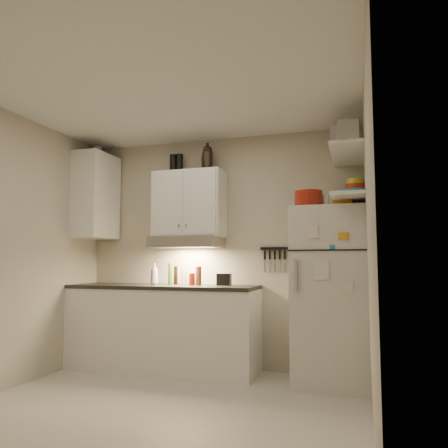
% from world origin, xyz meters
% --- Properties ---
extents(floor, '(3.20, 3.00, 0.02)m').
position_xyz_m(floor, '(0.00, 0.00, -0.01)').
color(floor, beige).
rests_on(floor, ground).
extents(ceiling, '(3.20, 3.00, 0.02)m').
position_xyz_m(ceiling, '(0.00, 0.00, 2.61)').
color(ceiling, white).
rests_on(ceiling, ground).
extents(back_wall, '(3.20, 0.02, 2.60)m').
position_xyz_m(back_wall, '(0.00, 1.51, 1.30)').
color(back_wall, '#BFB6A3').
rests_on(back_wall, ground).
extents(left_wall, '(0.02, 3.00, 2.60)m').
position_xyz_m(left_wall, '(-1.61, 0.00, 1.30)').
color(left_wall, '#BFB6A3').
rests_on(left_wall, ground).
extents(right_wall, '(0.02, 3.00, 2.60)m').
position_xyz_m(right_wall, '(1.61, 0.00, 1.30)').
color(right_wall, '#BFB6A3').
rests_on(right_wall, ground).
extents(base_cabinet, '(2.10, 0.60, 0.88)m').
position_xyz_m(base_cabinet, '(-0.55, 1.20, 0.44)').
color(base_cabinet, white).
rests_on(base_cabinet, floor).
extents(countertop, '(2.10, 0.62, 0.04)m').
position_xyz_m(countertop, '(-0.55, 1.20, 0.90)').
color(countertop, '#282522').
rests_on(countertop, base_cabinet).
extents(upper_cabinet, '(0.80, 0.33, 0.75)m').
position_xyz_m(upper_cabinet, '(-0.30, 1.33, 1.83)').
color(upper_cabinet, white).
rests_on(upper_cabinet, back_wall).
extents(side_cabinet, '(0.33, 0.55, 1.00)m').
position_xyz_m(side_cabinet, '(-1.44, 1.20, 1.95)').
color(side_cabinet, white).
rests_on(side_cabinet, left_wall).
extents(range_hood, '(0.76, 0.46, 0.12)m').
position_xyz_m(range_hood, '(-0.30, 1.27, 1.39)').
color(range_hood, silver).
rests_on(range_hood, back_wall).
extents(fridge, '(0.70, 0.68, 1.70)m').
position_xyz_m(fridge, '(1.25, 1.16, 0.85)').
color(fridge, silver).
rests_on(fridge, floor).
extents(shelf_hi, '(0.30, 0.95, 0.03)m').
position_xyz_m(shelf_hi, '(1.45, 1.02, 2.20)').
color(shelf_hi, white).
rests_on(shelf_hi, right_wall).
extents(shelf_lo, '(0.30, 0.95, 0.03)m').
position_xyz_m(shelf_lo, '(1.45, 1.02, 1.76)').
color(shelf_lo, white).
rests_on(shelf_lo, right_wall).
extents(knife_strip, '(0.42, 0.02, 0.03)m').
position_xyz_m(knife_strip, '(0.70, 1.49, 1.32)').
color(knife_strip, black).
rests_on(knife_strip, back_wall).
extents(dutch_oven, '(0.28, 0.28, 0.15)m').
position_xyz_m(dutch_oven, '(1.07, 0.99, 1.78)').
color(dutch_oven, maroon).
rests_on(dutch_oven, fridge).
extents(book_stack, '(0.21, 0.25, 0.08)m').
position_xyz_m(book_stack, '(1.40, 1.03, 1.74)').
color(book_stack, orange).
rests_on(book_stack, fridge).
extents(spice_jar, '(0.09, 0.09, 0.11)m').
position_xyz_m(spice_jar, '(1.24, 1.02, 1.76)').
color(spice_jar, silver).
rests_on(spice_jar, fridge).
extents(stock_pot, '(0.32, 0.32, 0.17)m').
position_xyz_m(stock_pot, '(1.41, 1.37, 2.30)').
color(stock_pot, silver).
rests_on(stock_pot, shelf_hi).
extents(tin_a, '(0.23, 0.21, 0.22)m').
position_xyz_m(tin_a, '(1.41, 0.93, 2.33)').
color(tin_a, '#AAAAAD').
rests_on(tin_a, shelf_hi).
extents(tin_b, '(0.20, 0.20, 0.17)m').
position_xyz_m(tin_b, '(1.46, 0.62, 2.30)').
color(tin_b, '#AAAAAD').
rests_on(tin_b, shelf_hi).
extents(bowl_teal, '(0.27, 0.27, 0.11)m').
position_xyz_m(bowl_teal, '(1.48, 1.29, 1.83)').
color(bowl_teal, teal).
rests_on(bowl_teal, shelf_lo).
extents(bowl_orange, '(0.21, 0.21, 0.06)m').
position_xyz_m(bowl_orange, '(1.51, 1.28, 1.91)').
color(bowl_orange, red).
rests_on(bowl_orange, bowl_teal).
extents(bowl_yellow, '(0.17, 0.17, 0.05)m').
position_xyz_m(bowl_yellow, '(1.51, 1.28, 1.97)').
color(bowl_yellow, '#CEDA26').
rests_on(bowl_yellow, bowl_orange).
extents(plates, '(0.32, 0.32, 0.07)m').
position_xyz_m(plates, '(1.50, 0.98, 1.81)').
color(plates, teal).
rests_on(plates, shelf_lo).
extents(growler_a, '(0.13, 0.13, 0.27)m').
position_xyz_m(growler_a, '(-0.12, 1.41, 2.34)').
color(growler_a, black).
rests_on(growler_a, upper_cabinet).
extents(growler_b, '(0.13, 0.13, 0.27)m').
position_xyz_m(growler_b, '(-0.06, 1.26, 2.34)').
color(growler_b, black).
rests_on(growler_b, upper_cabinet).
extents(thermos_a, '(0.08, 0.08, 0.23)m').
position_xyz_m(thermos_a, '(-0.45, 1.41, 2.32)').
color(thermos_a, black).
rests_on(thermos_a, upper_cabinet).
extents(thermos_b, '(0.08, 0.08, 0.23)m').
position_xyz_m(thermos_b, '(-0.53, 1.39, 2.31)').
color(thermos_b, black).
rests_on(thermos_b, upper_cabinet).
extents(side_jar, '(0.13, 0.13, 0.14)m').
position_xyz_m(side_jar, '(-1.51, 1.31, 2.52)').
color(side_jar, silver).
rests_on(side_jar, side_cabinet).
extents(soap_bottle, '(0.12, 0.13, 0.26)m').
position_xyz_m(soap_bottle, '(-0.66, 1.20, 1.05)').
color(soap_bottle, white).
rests_on(soap_bottle, countertop).
extents(pepper_mill, '(0.06, 0.06, 0.21)m').
position_xyz_m(pepper_mill, '(-0.15, 1.26, 1.02)').
color(pepper_mill, brown).
rests_on(pepper_mill, countertop).
extents(oil_bottle, '(0.06, 0.06, 0.24)m').
position_xyz_m(oil_bottle, '(-0.49, 1.25, 1.04)').
color(oil_bottle, '#42701C').
rests_on(oil_bottle, countertop).
extents(vinegar_bottle, '(0.05, 0.05, 0.21)m').
position_xyz_m(vinegar_bottle, '(-0.44, 1.30, 1.02)').
color(vinegar_bottle, black).
rests_on(vinegar_bottle, countertop).
extents(clear_bottle, '(0.07, 0.07, 0.20)m').
position_xyz_m(clear_bottle, '(-0.35, 1.33, 1.02)').
color(clear_bottle, silver).
rests_on(clear_bottle, countertop).
extents(red_jar, '(0.08, 0.08, 0.13)m').
position_xyz_m(red_jar, '(-0.22, 1.24, 0.99)').
color(red_jar, maroon).
rests_on(red_jar, countertop).
extents(caddy, '(0.15, 0.11, 0.13)m').
position_xyz_m(caddy, '(0.12, 1.32, 0.98)').
color(caddy, black).
rests_on(caddy, countertop).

